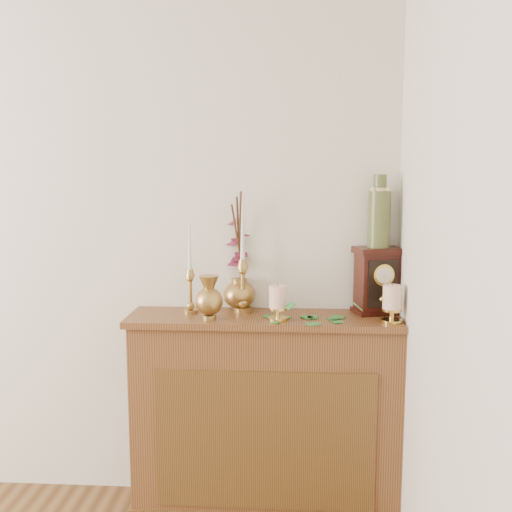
# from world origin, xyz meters

# --- Properties ---
(console_shelf) EXTENTS (1.24, 0.34, 0.93)m
(console_shelf) POSITION_xyz_m (1.40, 2.10, 0.44)
(console_shelf) COLOR brown
(console_shelf) RESTS_ON ground
(candlestick_left) EXTENTS (0.07, 0.07, 0.41)m
(candlestick_left) POSITION_xyz_m (1.05, 2.12, 1.07)
(candlestick_left) COLOR #B68C49
(candlestick_left) RESTS_ON console_shelf
(candlestick_center) EXTENTS (0.08, 0.08, 0.50)m
(candlestick_center) POSITION_xyz_m (1.29, 2.16, 1.09)
(candlestick_center) COLOR #B68C49
(candlestick_center) RESTS_ON console_shelf
(bud_vase) EXTENTS (0.12, 0.12, 0.19)m
(bud_vase) POSITION_xyz_m (1.16, 2.00, 1.03)
(bud_vase) COLOR #B68C49
(bud_vase) RESTS_ON console_shelf
(ginger_jar) EXTENTS (0.22, 0.24, 0.55)m
(ginger_jar) POSITION_xyz_m (1.26, 2.25, 1.18)
(ginger_jar) COLOR #B68C49
(ginger_jar) RESTS_ON console_shelf
(pillar_candle_left) EXTENTS (0.09, 0.09, 0.16)m
(pillar_candle_left) POSITION_xyz_m (1.45, 2.00, 1.02)
(pillar_candle_left) COLOR gold
(pillar_candle_left) RESTS_ON console_shelf
(pillar_candle_right) EXTENTS (0.09, 0.09, 0.17)m
(pillar_candle_right) POSITION_xyz_m (1.94, 2.00, 1.02)
(pillar_candle_right) COLOR gold
(pillar_candle_right) RESTS_ON console_shelf
(ivy_garland) EXTENTS (0.47, 0.16, 0.09)m
(ivy_garland) POSITION_xyz_m (1.58, 2.01, 0.95)
(ivy_garland) COLOR #2B702A
(ivy_garland) RESTS_ON console_shelf
(mantel_clock) EXTENTS (0.23, 0.19, 0.30)m
(mantel_clock) POSITION_xyz_m (1.90, 2.18, 1.08)
(mantel_clock) COLOR black
(mantel_clock) RESTS_ON console_shelf
(ceramic_vase) EXTENTS (0.10, 0.10, 0.32)m
(ceramic_vase) POSITION_xyz_m (1.90, 2.18, 1.38)
(ceramic_vase) COLOR #1B3626
(ceramic_vase) RESTS_ON mantel_clock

